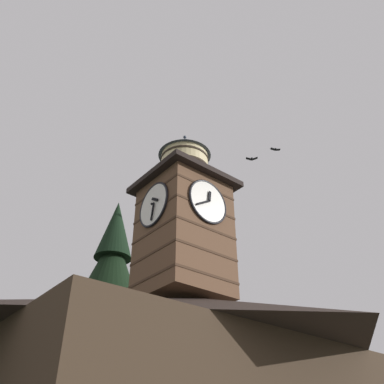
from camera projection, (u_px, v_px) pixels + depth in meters
name	position (u px, v px, depth m)	size (l,w,h in m)	color
clock_tower	(184.00, 219.00, 18.31)	(3.82, 3.82, 8.39)	brown
pine_tree_behind	(101.00, 362.00, 20.01)	(6.73, 6.73, 14.69)	#473323
moon	(153.00, 356.00, 47.23)	(1.85, 1.85, 1.85)	silver
flying_bird_high	(252.00, 159.00, 24.99)	(0.63, 0.59, 0.16)	black
flying_bird_low	(275.00, 149.00, 24.38)	(0.59, 0.41, 0.12)	black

